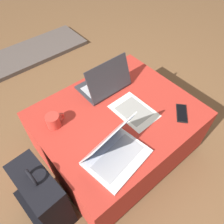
% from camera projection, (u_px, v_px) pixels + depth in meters
% --- Properties ---
extents(ground_plane, '(14.00, 14.00, 0.00)m').
position_uv_depth(ground_plane, '(116.00, 148.00, 1.76)').
color(ground_plane, brown).
extents(ottoman, '(1.01, 0.84, 0.45)m').
position_uv_depth(ottoman, '(117.00, 133.00, 1.58)').
color(ottoman, maroon).
rests_on(ottoman, ground_plane).
extents(laptop_near, '(0.36, 0.30, 0.24)m').
position_uv_depth(laptop_near, '(114.00, 151.00, 1.18)').
color(laptop_near, silver).
rests_on(laptop_near, ottoman).
extents(laptop_far, '(0.34, 0.24, 0.23)m').
position_uv_depth(laptop_far, '(105.00, 83.00, 1.53)').
color(laptop_far, '#333338').
rests_on(laptop_far, ottoman).
extents(cell_phone, '(0.16, 0.15, 0.01)m').
position_uv_depth(cell_phone, '(182.00, 113.00, 1.41)').
color(cell_phone, black).
rests_on(cell_phone, ottoman).
extents(backpack, '(0.22, 0.35, 0.56)m').
position_uv_depth(backpack, '(43.00, 198.00, 1.27)').
color(backpack, black).
rests_on(backpack, ground_plane).
extents(paper_sheet, '(0.22, 0.30, 0.00)m').
position_uv_depth(paper_sheet, '(134.00, 111.00, 1.43)').
color(paper_sheet, silver).
rests_on(paper_sheet, ottoman).
extents(coffee_mug, '(0.12, 0.08, 0.09)m').
position_uv_depth(coffee_mug, '(54.00, 121.00, 1.32)').
color(coffee_mug, red).
rests_on(coffee_mug, ottoman).
extents(fireplace_hearth, '(1.40, 0.50, 0.04)m').
position_uv_depth(fireplace_hearth, '(26.00, 55.00, 2.54)').
color(fireplace_hearth, '#564C47').
rests_on(fireplace_hearth, ground_plane).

